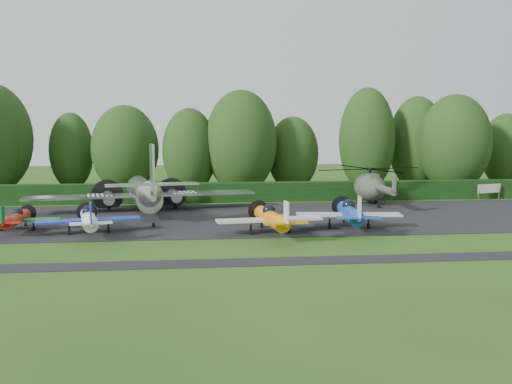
{
  "coord_description": "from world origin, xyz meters",
  "views": [
    {
      "loc": [
        -1.28,
        -37.93,
        7.75
      ],
      "look_at": [
        3.76,
        7.81,
        2.5
      ],
      "focal_mm": 40.0,
      "sensor_mm": 36.0,
      "label": 1
    }
  ],
  "objects": [
    {
      "name": "tree_10",
      "position": [
        30.01,
        27.81,
        5.83
      ],
      "size": [
        8.62,
        8.62,
        11.67
      ],
      "color": "black",
      "rests_on": "ground"
    },
    {
      "name": "transport_plane",
      "position": [
        -5.83,
        13.87,
        1.87
      ],
      "size": [
        20.88,
        16.01,
        6.69
      ],
      "rotation": [
        0.0,
        0.0,
        -0.18
      ],
      "color": "silver",
      "rests_on": "ground"
    },
    {
      "name": "tree_9",
      "position": [
        26.72,
        31.37,
        5.79
      ],
      "size": [
        6.95,
        6.95,
        11.62
      ],
      "color": "black",
      "rests_on": "ground"
    },
    {
      "name": "tree_0",
      "position": [
        -16.32,
        34.92,
        4.76
      ],
      "size": [
        5.36,
        5.36,
        9.56
      ],
      "color": "black",
      "rests_on": "ground"
    },
    {
      "name": "light_plane_white",
      "position": [
        -8.82,
        3.72,
        1.18
      ],
      "size": [
        7.36,
        7.74,
        2.83
      ],
      "rotation": [
        0.0,
        0.0,
        -0.22
      ],
      "color": "white",
      "rests_on": "ground"
    },
    {
      "name": "helicopter",
      "position": [
        16.38,
        17.53,
        1.97
      ],
      "size": [
        11.41,
        13.36,
        3.68
      ],
      "rotation": [
        0.0,
        0.0,
        0.01
      ],
      "color": "#363F31",
      "rests_on": "ground"
    },
    {
      "name": "tree_4",
      "position": [
        38.86,
        31.86,
        4.74
      ],
      "size": [
        6.04,
        6.04,
        9.51
      ],
      "color": "black",
      "rests_on": "ground"
    },
    {
      "name": "sign_board",
      "position": [
        30.08,
        19.38,
        1.16
      ],
      "size": [
        3.05,
        0.11,
        1.72
      ],
      "rotation": [
        0.0,
        0.0,
        -0.28
      ],
      "color": "#3F3326",
      "rests_on": "ground"
    },
    {
      "name": "hedgerow",
      "position": [
        0.0,
        21.0,
        0.0
      ],
      "size": [
        90.0,
        1.6,
        2.0
      ],
      "primitive_type": "cube",
      "color": "black",
      "rests_on": "ground"
    },
    {
      "name": "taxiway_verge",
      "position": [
        0.0,
        -6.0,
        0.0
      ],
      "size": [
        70.0,
        2.0,
        0.0
      ],
      "primitive_type": "cube",
      "color": "black",
      "rests_on": "ground"
    },
    {
      "name": "tree_1",
      "position": [
        4.27,
        28.22,
        6.01
      ],
      "size": [
        8.35,
        8.35,
        12.04
      ],
      "color": "black",
      "rests_on": "ground"
    },
    {
      "name": "ground",
      "position": [
        0.0,
        0.0,
        0.0
      ],
      "size": [
        160.0,
        160.0,
        0.0
      ],
      "primitive_type": "plane",
      "color": "#264914",
      "rests_on": "ground"
    },
    {
      "name": "light_plane_orange",
      "position": [
        4.25,
        2.2,
        1.24
      ],
      "size": [
        7.76,
        8.16,
        2.98
      ],
      "rotation": [
        0.0,
        0.0,
        -0.13
      ],
      "color": "orange",
      "rests_on": "ground"
    },
    {
      "name": "apron",
      "position": [
        0.0,
        10.0,
        0.0
      ],
      "size": [
        70.0,
        18.0,
        0.01
      ],
      "primitive_type": "cube",
      "color": "black",
      "rests_on": "ground"
    },
    {
      "name": "light_plane_red",
      "position": [
        -14.41,
        5.54,
        0.99
      ],
      "size": [
        6.16,
        6.48,
        2.37
      ],
      "rotation": [
        0.0,
        0.0,
        -0.01
      ],
      "color": "#A61F0F",
      "rests_on": "ground"
    },
    {
      "name": "tree_6",
      "position": [
        19.57,
        29.11,
        6.23
      ],
      "size": [
        6.7,
        6.7,
        12.49
      ],
      "color": "black",
      "rests_on": "ground"
    },
    {
      "name": "tree_2",
      "position": [
        10.85,
        31.07,
        4.51
      ],
      "size": [
        6.33,
        6.33,
        9.04
      ],
      "color": "black",
      "rests_on": "ground"
    },
    {
      "name": "tree_7",
      "position": [
        -9.35,
        31.37,
        5.18
      ],
      "size": [
        7.98,
        7.98,
        10.37
      ],
      "color": "black",
      "rests_on": "ground"
    },
    {
      "name": "light_plane_blue",
      "position": [
        10.45,
        3.68,
        1.28
      ],
      "size": [
        7.99,
        8.4,
        3.07
      ],
      "rotation": [
        0.0,
        0.0,
        0.11
      ],
      "color": "#194598",
      "rests_on": "ground"
    },
    {
      "name": "tree_3",
      "position": [
        -1.71,
        28.86,
        4.97
      ],
      "size": [
        6.33,
        6.33,
        9.96
      ],
      "color": "black",
      "rests_on": "ground"
    }
  ]
}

